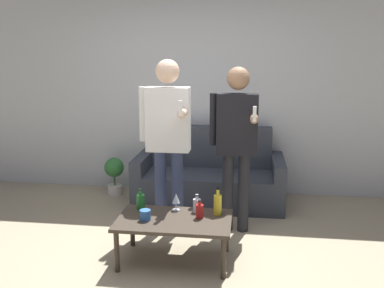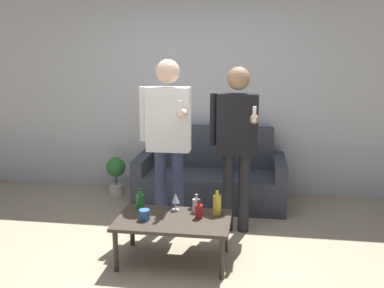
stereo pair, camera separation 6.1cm
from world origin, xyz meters
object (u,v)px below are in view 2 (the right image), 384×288
(coffee_table, at_px, (173,223))
(bottle_orange, at_px, (196,205))
(couch, at_px, (211,177))
(person_standing_right, at_px, (237,136))
(person_standing_left, at_px, (168,132))

(coffee_table, bearing_deg, bottle_orange, 47.30)
(coffee_table, bearing_deg, couch, 83.72)
(bottle_orange, distance_m, person_standing_right, 0.83)
(bottle_orange, distance_m, person_standing_left, 0.82)
(coffee_table, height_order, bottle_orange, bottle_orange)
(coffee_table, xyz_separation_m, bottle_orange, (0.18, 0.19, 0.11))
(person_standing_right, bearing_deg, coffee_table, -124.66)
(bottle_orange, relative_size, person_standing_left, 0.09)
(couch, height_order, person_standing_left, person_standing_left)
(bottle_orange, xyz_separation_m, person_standing_right, (0.33, 0.54, 0.54))
(coffee_table, bearing_deg, person_standing_right, 55.34)
(couch, xyz_separation_m, person_standing_left, (-0.35, -0.91, 0.73))
(bottle_orange, bearing_deg, coffee_table, -132.70)
(couch, distance_m, person_standing_right, 1.13)
(couch, bearing_deg, coffee_table, -96.28)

